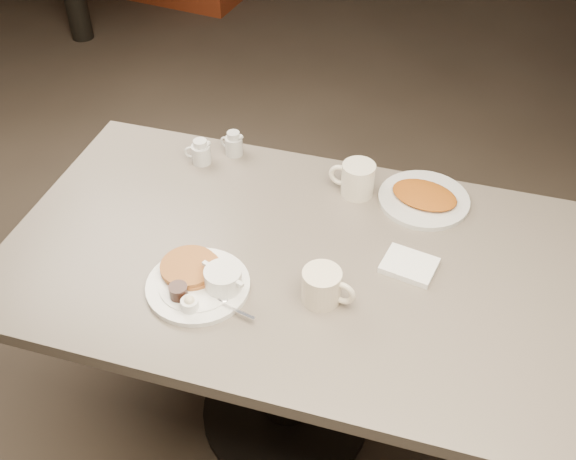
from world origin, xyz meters
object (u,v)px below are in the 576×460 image
(creamer_left, at_px, (201,152))
(coffee_mug_near, at_px, (323,286))
(creamer_right, at_px, (234,144))
(coffee_mug_far, at_px, (357,179))
(hash_plate, at_px, (424,198))
(main_plate, at_px, (201,281))
(diner_table, at_px, (286,298))

(creamer_left, bearing_deg, coffee_mug_near, -41.60)
(creamer_left, xyz_separation_m, creamer_right, (0.08, 0.07, 0.00))
(coffee_mug_near, height_order, coffee_mug_far, coffee_mug_far)
(coffee_mug_near, bearing_deg, coffee_mug_far, 91.46)
(creamer_right, xyz_separation_m, hash_plate, (0.61, -0.07, -0.02))
(coffee_mug_far, relative_size, hash_plate, 0.45)
(main_plate, height_order, creamer_right, creamer_right)
(creamer_left, distance_m, creamer_right, 0.11)
(coffee_mug_far, xyz_separation_m, creamer_right, (-0.41, 0.08, -0.01))
(diner_table, relative_size, creamer_right, 17.82)
(diner_table, relative_size, creamer_left, 17.40)
(coffee_mug_far, distance_m, creamer_right, 0.42)
(hash_plate, bearing_deg, diner_table, -134.59)
(main_plate, distance_m, coffee_mug_near, 0.31)
(diner_table, distance_m, coffee_mug_near, 0.28)
(main_plate, distance_m, hash_plate, 0.70)
(coffee_mug_near, distance_m, coffee_mug_far, 0.43)
(coffee_mug_near, xyz_separation_m, coffee_mug_far, (-0.01, 0.43, 0.00))
(creamer_right, bearing_deg, diner_table, -53.67)
(main_plate, height_order, hash_plate, main_plate)
(diner_table, xyz_separation_m, coffee_mug_far, (0.12, 0.31, 0.22))
(diner_table, bearing_deg, creamer_right, 126.33)
(diner_table, distance_m, hash_plate, 0.49)
(diner_table, height_order, creamer_right, creamer_right)
(main_plate, relative_size, hash_plate, 1.09)
(coffee_mug_far, xyz_separation_m, creamer_left, (-0.49, 0.01, -0.01))
(diner_table, relative_size, coffee_mug_near, 10.38)
(main_plate, bearing_deg, creamer_left, 112.06)
(main_plate, relative_size, coffee_mug_far, 2.44)
(diner_table, xyz_separation_m, creamer_right, (-0.29, 0.39, 0.21))
(diner_table, distance_m, coffee_mug_far, 0.40)
(diner_table, distance_m, creamer_right, 0.53)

